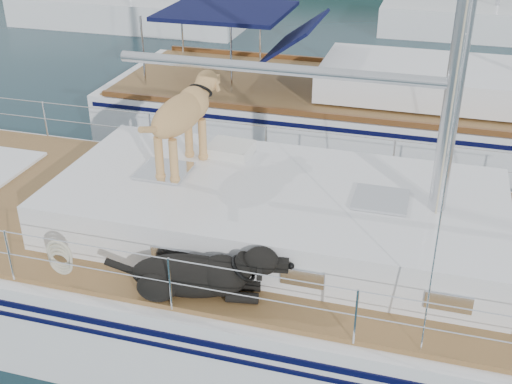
% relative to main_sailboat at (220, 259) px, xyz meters
% --- Properties ---
extents(ground, '(120.00, 120.00, 0.00)m').
position_rel_main_sailboat_xyz_m(ground, '(-0.09, 0.01, -0.68)').
color(ground, black).
rests_on(ground, ground).
extents(main_sailboat, '(12.00, 3.80, 14.01)m').
position_rel_main_sailboat_xyz_m(main_sailboat, '(0.00, 0.00, 0.00)').
color(main_sailboat, white).
rests_on(main_sailboat, ground).
extents(neighbor_sailboat, '(11.00, 3.50, 13.30)m').
position_rel_main_sailboat_xyz_m(neighbor_sailboat, '(1.50, 5.81, -0.06)').
color(neighbor_sailboat, white).
rests_on(neighbor_sailboat, ground).
extents(bg_boat_west, '(8.00, 3.00, 11.65)m').
position_rel_main_sailboat_xyz_m(bg_boat_west, '(-8.09, 14.01, -0.24)').
color(bg_boat_west, white).
rests_on(bg_boat_west, ground).
extents(bg_boat_center, '(7.20, 3.00, 11.65)m').
position_rel_main_sailboat_xyz_m(bg_boat_center, '(3.91, 16.01, -0.23)').
color(bg_boat_center, white).
rests_on(bg_boat_center, ground).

